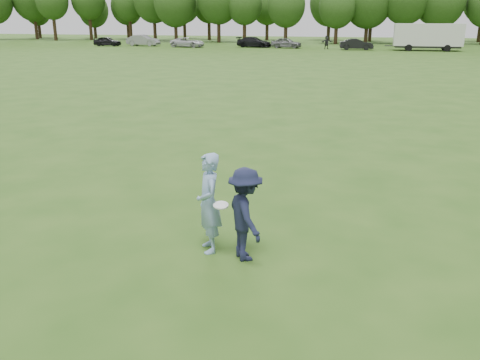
# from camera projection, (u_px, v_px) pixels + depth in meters

# --- Properties ---
(ground) EXTENTS (200.00, 200.00, 0.00)m
(ground) POSITION_uv_depth(u_px,v_px,m) (191.00, 245.00, 9.60)
(ground) COLOR #2A5016
(ground) RESTS_ON ground
(thrower) EXTENTS (0.71, 0.80, 1.85)m
(thrower) POSITION_uv_depth(u_px,v_px,m) (209.00, 203.00, 9.13)
(thrower) COLOR #85A5CE
(thrower) RESTS_ON ground
(defender) EXTENTS (1.11, 1.25, 1.68)m
(defender) POSITION_uv_depth(u_px,v_px,m) (245.00, 214.00, 8.85)
(defender) COLOR #181D36
(defender) RESTS_ON ground
(player_far_d) EXTENTS (1.62, 1.22, 1.70)m
(player_far_d) POSITION_uv_depth(u_px,v_px,m) (327.00, 42.00, 65.21)
(player_far_d) COLOR #282828
(player_far_d) RESTS_ON ground
(car_a) EXTENTS (3.91, 1.75, 1.31)m
(car_a) POSITION_uv_depth(u_px,v_px,m) (107.00, 41.00, 71.79)
(car_a) COLOR black
(car_a) RESTS_ON ground
(car_b) EXTENTS (4.73, 1.86, 1.53)m
(car_b) POSITION_uv_depth(u_px,v_px,m) (143.00, 40.00, 71.90)
(car_b) COLOR gray
(car_b) RESTS_ON ground
(car_c) EXTENTS (4.92, 2.78, 1.30)m
(car_c) POSITION_uv_depth(u_px,v_px,m) (188.00, 42.00, 69.04)
(car_c) COLOR silver
(car_c) RESTS_ON ground
(car_d) EXTENTS (4.95, 2.53, 1.38)m
(car_d) POSITION_uv_depth(u_px,v_px,m) (254.00, 42.00, 68.78)
(car_d) COLOR black
(car_d) RESTS_ON ground
(car_e) EXTENTS (4.18, 2.06, 1.37)m
(car_e) POSITION_uv_depth(u_px,v_px,m) (286.00, 43.00, 67.11)
(car_e) COLOR slate
(car_e) RESTS_ON ground
(car_f) EXTENTS (4.26, 1.81, 1.36)m
(car_f) POSITION_uv_depth(u_px,v_px,m) (356.00, 44.00, 63.67)
(car_f) COLOR black
(car_f) RESTS_ON ground
(disc_in_play) EXTENTS (0.32, 0.32, 0.09)m
(disc_in_play) POSITION_uv_depth(u_px,v_px,m) (221.00, 205.00, 8.85)
(disc_in_play) COLOR white
(disc_in_play) RESTS_ON ground
(cargo_trailer) EXTENTS (9.00, 2.75, 3.20)m
(cargo_trailer) POSITION_uv_depth(u_px,v_px,m) (428.00, 36.00, 61.75)
(cargo_trailer) COLOR silver
(cargo_trailer) RESTS_ON ground
(treeline) EXTENTS (130.35, 18.39, 11.74)m
(treeline) POSITION_uv_depth(u_px,v_px,m) (368.00, 1.00, 78.14)
(treeline) COLOR #332114
(treeline) RESTS_ON ground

